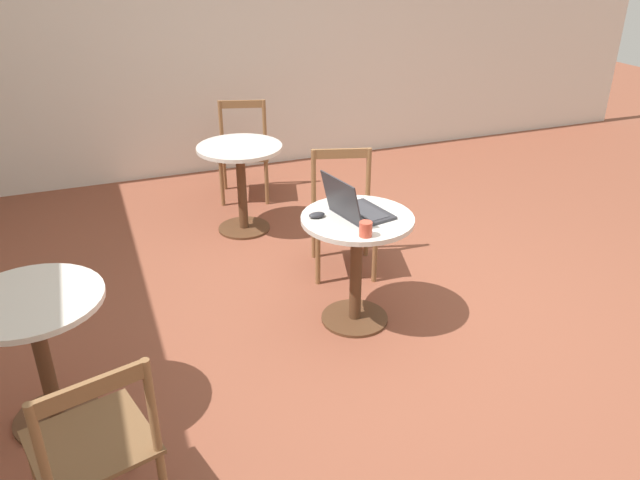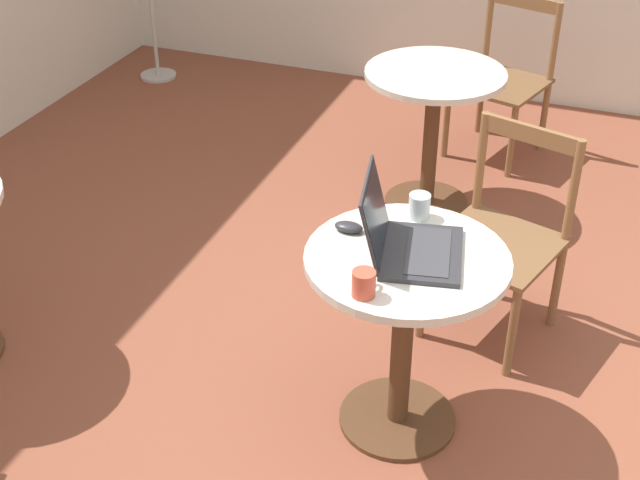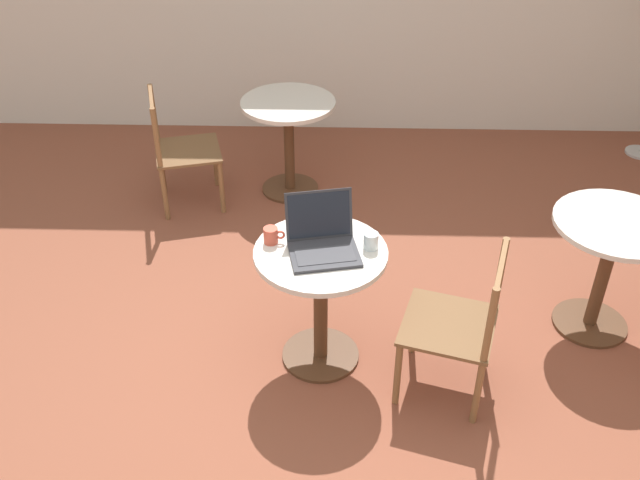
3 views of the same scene
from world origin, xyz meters
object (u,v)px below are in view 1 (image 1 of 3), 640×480
Objects in this scene: mouse at (317,215)px; mug at (365,229)px; chair_far_left at (94,447)px; laptop at (356,208)px; drinking_glass at (337,196)px; chair_mid_right at (244,151)px; cafe_table_near at (357,247)px; cafe_table_mid at (241,170)px; cafe_table_far at (37,334)px; chair_near_right at (343,213)px.

mug is (-0.33, -0.16, 0.03)m from mouse.
chair_far_left is 2.17× the size of laptop.
drinking_glass is (0.51, -0.04, 0.00)m from mug.
chair_mid_right is at bearing -3.40° from mouse.
laptop is at bearing -12.61° from mug.
chair_mid_right is 8.67× the size of mouse.
cafe_table_mid is (1.59, 0.31, 0.00)m from cafe_table_near.
laptop reaches higher than chair_far_left.
cafe_table_far is 6.61× the size of mug.
chair_far_left is 8.67× the size of mouse.
chair_near_right is 8.67× the size of mouse.
mug is (-0.95, 0.27, 0.34)m from chair_near_right.
chair_mid_right is 9.80× the size of drinking_glass.
chair_near_right reaches higher than drinking_glass.
cafe_table_near is 0.26m from laptop.
chair_far_left is 1.80m from mouse.
cafe_table_near is 1.83× the size of laptop.
drinking_glass is at bearing 7.12° from cafe_table_near.
mug is (-0.26, 0.06, -0.01)m from laptop.
mouse is at bearing 144.64° from chair_near_right.
chair_near_right is (0.70, -0.21, -0.10)m from cafe_table_near.
cafe_table_near is 6.61× the size of mug.
chair_near_right and chair_far_left have the same top height.
cafe_table_near and cafe_table_far have the same top height.
chair_mid_right is at bearing 2.19° from laptop.
chair_near_right is at bearing -35.36° from mouse.
cafe_table_far is 1.84m from laptop.
chair_far_left reaches higher than mug.
drinking_glass is at bearing 151.69° from chair_near_right.
cafe_table_near is 0.73m from chair_near_right.
cafe_table_far is (-1.87, 1.49, 0.00)m from cafe_table_mid.
cafe_table_mid is at bearing 10.98° from laptop.
cafe_table_far is 3.13m from chair_mid_right.
cafe_table_mid is at bearing 3.15° from mouse.
cafe_table_mid is at bearing 7.65° from mug.
cafe_table_far is at bearing 99.31° from laptop.
mouse is (1.12, -1.37, 0.31)m from chair_far_left.
cafe_table_far is at bearing 98.97° from cafe_table_near.
chair_far_left reaches higher than mouse.
mouse is (0.07, 0.22, -0.04)m from laptop.
chair_far_left is at bearing 155.94° from chair_mid_right.
cafe_table_mid is 1.39m from drinking_glass.
chair_mid_right is 1.00× the size of chair_far_left.
cafe_table_near is 1.83m from cafe_table_far.
chair_near_right is 1.66m from chair_mid_right.
laptop is at bearing 162.58° from chair_near_right.
chair_far_left is at bearing 123.47° from laptop.
laptop is 0.24m from mouse.
laptop is (-0.69, 0.22, 0.35)m from chair_near_right.
cafe_table_near is 1.92m from chair_far_left.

